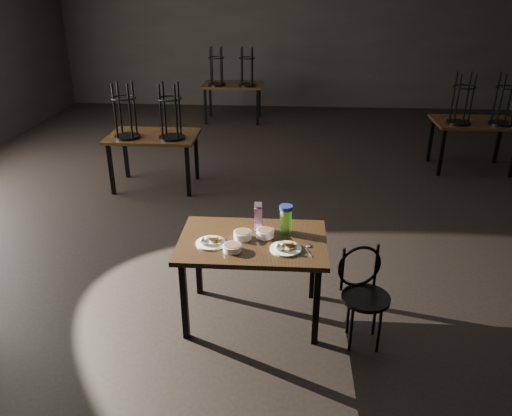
# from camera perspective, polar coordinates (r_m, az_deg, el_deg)

# --- Properties ---
(room) EXTENTS (12.00, 12.04, 3.22)m
(room) POSITION_cam_1_polar(r_m,az_deg,el_deg) (5.46, 2.69, 21.09)
(room) COLOR black
(room) RESTS_ON ground
(main_table) EXTENTS (1.20, 0.80, 0.75)m
(main_table) POSITION_cam_1_polar(r_m,az_deg,el_deg) (4.09, -0.38, -4.62)
(main_table) COLOR black
(main_table) RESTS_ON ground
(plate_left) EXTENTS (0.24, 0.24, 0.08)m
(plate_left) POSITION_cam_1_polar(r_m,az_deg,el_deg) (3.99, -5.23, -3.84)
(plate_left) COLOR white
(plate_left) RESTS_ON main_table
(plate_right) EXTENTS (0.25, 0.25, 0.08)m
(plate_right) POSITION_cam_1_polar(r_m,az_deg,el_deg) (3.90, 3.38, -4.50)
(plate_right) COLOR white
(plate_right) RESTS_ON main_table
(bowl_near) EXTENTS (0.15, 0.15, 0.06)m
(bowl_near) POSITION_cam_1_polar(r_m,az_deg,el_deg) (4.06, -1.55, -3.07)
(bowl_near) COLOR white
(bowl_near) RESTS_ON main_table
(bowl_far) EXTENTS (0.15, 0.15, 0.06)m
(bowl_far) POSITION_cam_1_polar(r_m,az_deg,el_deg) (4.09, 1.07, -2.85)
(bowl_far) COLOR white
(bowl_far) RESTS_ON main_table
(bowl_big) EXTENTS (0.14, 0.14, 0.05)m
(bowl_big) POSITION_cam_1_polar(r_m,az_deg,el_deg) (3.88, -2.75, -4.54)
(bowl_big) COLOR white
(bowl_big) RESTS_ON main_table
(juice_carton) EXTENTS (0.06, 0.06, 0.25)m
(juice_carton) POSITION_cam_1_polar(r_m,az_deg,el_deg) (4.16, 0.25, -1.01)
(juice_carton) COLOR #811774
(juice_carton) RESTS_ON main_table
(water_bottle) EXTENTS (0.13, 0.13, 0.24)m
(water_bottle) POSITION_cam_1_polar(r_m,az_deg,el_deg) (4.12, 3.42, -1.24)
(water_bottle) COLOR #7CE142
(water_bottle) RESTS_ON main_table
(spoon) EXTENTS (0.06, 0.21, 0.01)m
(spoon) POSITION_cam_1_polar(r_m,az_deg,el_deg) (3.96, 6.00, -4.40)
(spoon) COLOR silver
(spoon) RESTS_ON main_table
(bentwood_chair) EXTENTS (0.41, 0.41, 0.80)m
(bentwood_chair) POSITION_cam_1_polar(r_m,az_deg,el_deg) (4.03, 12.14, -8.96)
(bentwood_chair) COLOR black
(bentwood_chair) RESTS_ON ground
(bg_table_left) EXTENTS (1.20, 0.80, 1.48)m
(bg_table_left) POSITION_cam_1_polar(r_m,az_deg,el_deg) (6.93, -11.79, 8.12)
(bg_table_left) COLOR black
(bg_table_left) RESTS_ON ground
(bg_table_right) EXTENTS (1.20, 0.80, 1.48)m
(bg_table_right) POSITION_cam_1_polar(r_m,az_deg,el_deg) (8.15, 23.89, 9.00)
(bg_table_right) COLOR black
(bg_table_right) RESTS_ON ground
(bg_table_far) EXTENTS (1.20, 0.80, 1.48)m
(bg_table_far) POSITION_cam_1_polar(r_m,az_deg,el_deg) (10.30, -2.68, 13.95)
(bg_table_far) COLOR black
(bg_table_far) RESTS_ON ground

